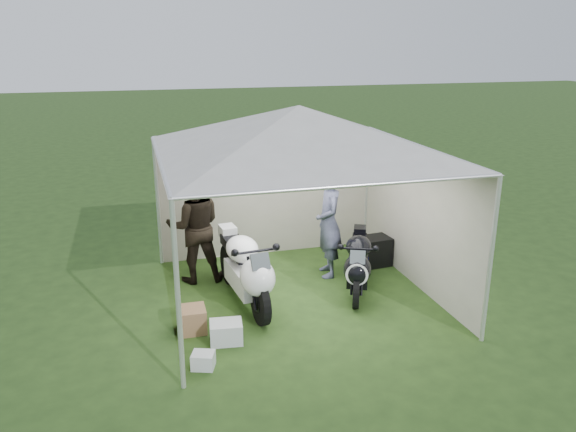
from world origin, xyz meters
The scene contains 11 objects.
ground centered at (0.00, 0.00, 0.00)m, with size 80.00×80.00×0.00m, color #223A15.
canopy_tent centered at (0.00, 0.03, 2.58)m, with size 5.66×5.66×3.00m.
motorcycle_white centered at (-0.85, -0.09, 0.60)m, with size 0.63×2.19×1.08m.
motorcycle_black centered at (0.96, -0.12, 0.51)m, with size 0.98×1.76×0.92m.
paddock_stand centered at (1.31, 0.66, 0.13)m, with size 0.34×0.21×0.25m, color #1317B8.
person_dark_jacket centered at (-1.47, 1.06, 0.95)m, with size 0.93×0.72×1.91m, color black.
person_blue_jacket centered at (0.74, 0.68, 0.94)m, with size 0.68×0.45×1.87m, color slate.
equipment_box centered at (1.70, 0.87, 0.26)m, with size 0.52×0.42×0.52m, color black.
crate_0 centered at (-1.34, -1.10, 0.14)m, with size 0.43×0.34×0.29m, color silver.
crate_1 centered at (-1.75, -0.68, 0.17)m, with size 0.39×0.39×0.34m, color brown.
crate_2 centered at (-1.72, -1.65, 0.10)m, with size 0.27×0.23×0.20m, color silver.
Camera 1 is at (-2.35, -7.79, 3.90)m, focal length 35.00 mm.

